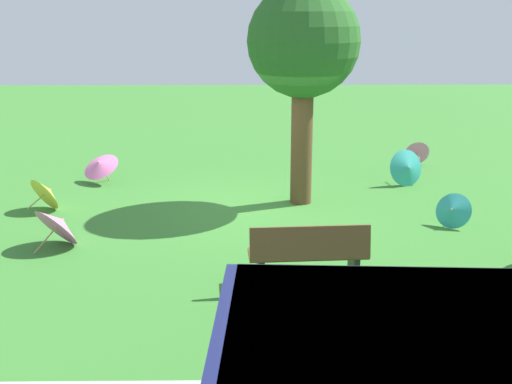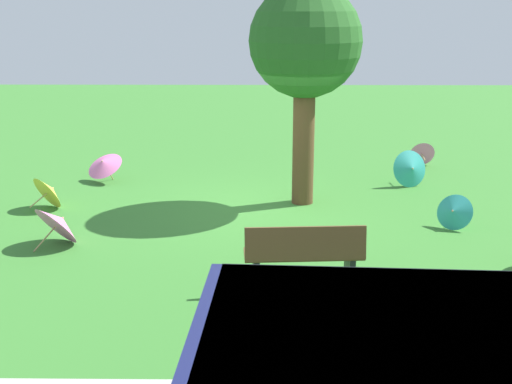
# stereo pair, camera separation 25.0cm
# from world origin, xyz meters

# --- Properties ---
(ground) EXTENTS (40.00, 40.00, 0.00)m
(ground) POSITION_xyz_m (0.00, 0.00, 0.00)
(ground) COLOR #387A2D
(park_bench) EXTENTS (1.63, 0.58, 0.90)m
(park_bench) POSITION_xyz_m (-0.40, 3.59, 0.47)
(park_bench) COLOR brown
(park_bench) RESTS_ON ground
(shade_tree) EXTENTS (2.07, 2.07, 4.10)m
(shade_tree) POSITION_xyz_m (-0.61, -0.32, 2.99)
(shade_tree) COLOR brown
(shade_tree) RESTS_ON ground
(parasol_yellow_0) EXTENTS (0.84, 0.83, 0.69)m
(parasol_yellow_0) POSITION_xyz_m (4.16, 0.11, 0.35)
(parasol_yellow_0) COLOR tan
(parasol_yellow_0) RESTS_ON ground
(parasol_teal_0) EXTENTS (0.85, 0.72, 0.79)m
(parasol_teal_0) POSITION_xyz_m (-2.96, -1.48, 0.39)
(parasol_teal_0) COLOR tan
(parasol_teal_0) RESTS_ON ground
(parasol_pink_1) EXTENTS (1.03, 1.02, 0.69)m
(parasol_pink_1) POSITION_xyz_m (3.59, -1.76, 0.41)
(parasol_pink_1) COLOR tan
(parasol_pink_1) RESTS_ON ground
(parasol_pink_2) EXTENTS (0.61, 0.48, 0.60)m
(parasol_pink_2) POSITION_xyz_m (-3.64, -3.39, 0.30)
(parasol_pink_2) COLOR tan
(parasol_pink_2) RESTS_ON ground
(parasol_teal_2) EXTENTS (0.73, 0.68, 0.62)m
(parasol_teal_2) POSITION_xyz_m (-3.09, 1.19, 0.31)
(parasol_teal_2) COLOR tan
(parasol_teal_2) RESTS_ON ground
(parasol_pink_3) EXTENTS (1.04, 1.03, 0.76)m
(parasol_pink_3) POSITION_xyz_m (3.39, 2.02, 0.38)
(parasol_pink_3) COLOR tan
(parasol_pink_3) RESTS_ON ground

